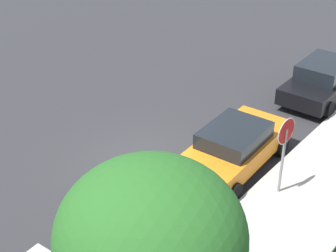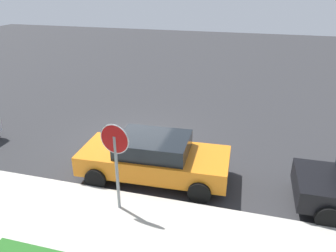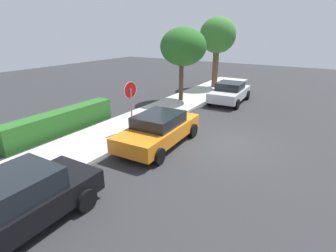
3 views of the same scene
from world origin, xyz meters
The scene contains 10 objects.
ground_plane centered at (0.00, 0.00, 0.00)m, with size 60.00×60.00×0.00m, color #2D2D30.
sidewalk_curb centered at (0.00, 4.85, 0.07)m, with size 32.00×2.87×0.14m, color beige.
stop_sign centered at (-1.14, 4.09, 1.74)m, with size 0.77×0.10×2.53m.
parked_car_orange centered at (-1.53, 2.29, 0.72)m, with size 4.55×2.21×1.39m.
parked_car_black centered at (-7.83, 2.40, 0.75)m, with size 4.63×2.10×1.49m.
parked_car_silver centered at (7.03, 2.15, 0.71)m, with size 4.19×2.23×1.39m.
street_tree_near_corner centered at (5.52, 5.02, 3.67)m, with size 3.04×3.04×4.94m.
street_tree_mid_block centered at (10.98, 4.84, 4.27)m, with size 2.92×2.92×5.78m.
fire_hydrant centered at (9.15, 3.79, 0.36)m, with size 0.30×0.22×0.72m.
front_yard_hedge centered at (-2.81, 7.10, 0.55)m, with size 5.87×0.84×1.09m.
Camera 3 is at (-10.23, -3.56, 4.69)m, focal length 28.00 mm.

